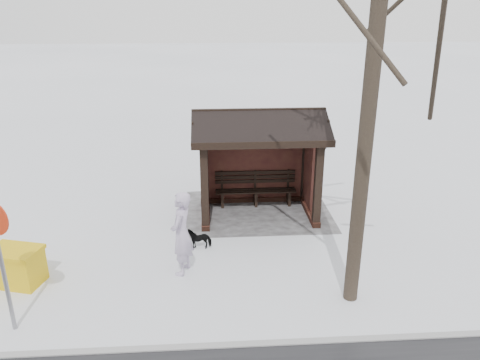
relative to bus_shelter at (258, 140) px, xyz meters
name	(u,v)px	position (x,y,z in m)	size (l,w,h in m)	color
ground	(258,214)	(0.00, 0.16, -2.17)	(120.00, 120.00, 0.00)	silver
kerb	(289,343)	(0.00, 5.66, -2.16)	(120.00, 0.15, 0.06)	gray
trampled_patch	(257,211)	(0.00, -0.04, -2.16)	(4.20, 3.20, 0.02)	gray
bus_shelter	(258,140)	(0.00, 0.00, 0.00)	(3.60, 2.40, 3.09)	#391E14
pedestrian	(182,233)	(2.00, 3.12, -1.19)	(0.71, 0.47, 1.94)	#AFA1BD
dog	(199,238)	(1.65, 2.01, -1.92)	(0.27, 0.59, 0.50)	black
grit_bin	(16,266)	(5.56, 3.35, -1.74)	(1.24, 1.00, 0.83)	gold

